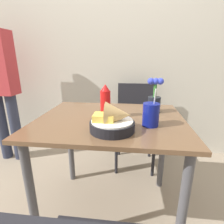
# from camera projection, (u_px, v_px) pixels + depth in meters

# --- Properties ---
(ground_plane) EXTENTS (12.00, 12.00, 0.00)m
(ground_plane) POSITION_uv_depth(u_px,v_px,m) (111.00, 209.00, 1.36)
(ground_plane) COLOR gray
(wall_window) EXTENTS (7.00, 0.06, 2.60)m
(wall_window) POSITION_uv_depth(u_px,v_px,m) (122.00, 42.00, 1.94)
(wall_window) COLOR #B7B2A3
(wall_window) RESTS_ON ground_plane
(dining_table) EXTENTS (0.95, 0.77, 0.76)m
(dining_table) POSITION_uv_depth(u_px,v_px,m) (111.00, 135.00, 1.17)
(dining_table) COLOR brown
(dining_table) RESTS_ON ground_plane
(chair_far_window) EXTENTS (0.40, 0.40, 0.87)m
(chair_far_window) POSITION_uv_depth(u_px,v_px,m) (136.00, 118.00, 1.88)
(chair_far_window) COLOR black
(chair_far_window) RESTS_ON ground_plane
(food_basket) EXTENTS (0.24, 0.24, 0.16)m
(food_basket) POSITION_uv_depth(u_px,v_px,m) (114.00, 121.00, 0.92)
(food_basket) COLOR black
(food_basket) RESTS_ON dining_table
(ketchup_bottle) EXTENTS (0.06, 0.06, 0.22)m
(ketchup_bottle) POSITION_uv_depth(u_px,v_px,m) (105.00, 102.00, 1.12)
(ketchup_bottle) COLOR red
(ketchup_bottle) RESTS_ON dining_table
(drink_cup) EXTENTS (0.09, 0.09, 0.22)m
(drink_cup) POSITION_uv_depth(u_px,v_px,m) (151.00, 115.00, 0.99)
(drink_cup) COLOR navy
(drink_cup) RESTS_ON dining_table
(flower_vase) EXTENTS (0.11, 0.09, 0.24)m
(flower_vase) POSITION_uv_depth(u_px,v_px,m) (154.00, 99.00, 1.23)
(flower_vase) COLOR black
(flower_vase) RESTS_ON dining_table
(person_standing) EXTENTS (0.32, 0.18, 1.56)m
(person_standing) POSITION_uv_depth(u_px,v_px,m) (0.00, 81.00, 1.82)
(person_standing) COLOR #2D3347
(person_standing) RESTS_ON ground_plane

